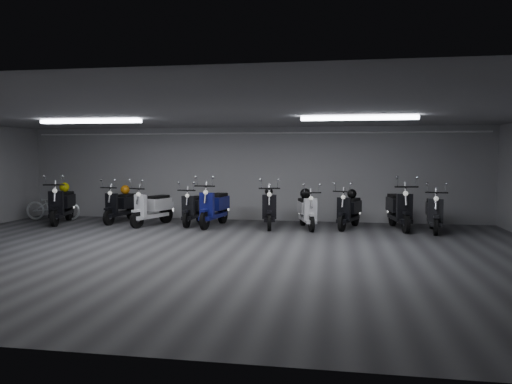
% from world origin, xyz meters
% --- Properties ---
extents(floor, '(14.00, 10.00, 0.01)m').
position_xyz_m(floor, '(0.00, 0.00, -0.01)').
color(floor, '#3B3B3D').
rests_on(floor, ground).
extents(ceiling, '(14.00, 10.00, 0.01)m').
position_xyz_m(ceiling, '(0.00, 0.00, 2.80)').
color(ceiling, gray).
rests_on(ceiling, ground).
extents(back_wall, '(14.00, 0.01, 2.80)m').
position_xyz_m(back_wall, '(0.00, 5.00, 1.40)').
color(back_wall, '#949597').
rests_on(back_wall, ground).
extents(front_wall, '(14.00, 0.01, 2.80)m').
position_xyz_m(front_wall, '(0.00, -5.00, 1.40)').
color(front_wall, '#949597').
rests_on(front_wall, ground).
extents(fluor_strip_left, '(2.40, 0.18, 0.08)m').
position_xyz_m(fluor_strip_left, '(-3.00, 1.00, 2.74)').
color(fluor_strip_left, white).
rests_on(fluor_strip_left, ceiling).
extents(fluor_strip_right, '(2.40, 0.18, 0.08)m').
position_xyz_m(fluor_strip_right, '(3.00, 1.00, 2.74)').
color(fluor_strip_right, white).
rests_on(fluor_strip_right, ceiling).
extents(conduit, '(13.60, 0.05, 0.05)m').
position_xyz_m(conduit, '(0.00, 4.92, 2.62)').
color(conduit, white).
rests_on(conduit, back_wall).
extents(scooter_0, '(1.08, 2.02, 1.43)m').
position_xyz_m(scooter_0, '(-5.22, 3.37, 0.72)').
color(scooter_0, black).
rests_on(scooter_0, floor).
extents(scooter_1, '(0.85, 1.83, 1.31)m').
position_xyz_m(scooter_1, '(-3.63, 3.82, 0.66)').
color(scooter_1, black).
rests_on(scooter_1, floor).
extents(scooter_2, '(1.19, 1.88, 1.33)m').
position_xyz_m(scooter_2, '(-2.51, 3.40, 0.66)').
color(scooter_2, white).
rests_on(scooter_2, floor).
extents(scooter_3, '(0.63, 1.72, 1.27)m').
position_xyz_m(scooter_3, '(-1.41, 3.70, 0.63)').
color(scooter_3, black).
rests_on(scooter_3, floor).
extents(scooter_4, '(0.93, 2.01, 1.44)m').
position_xyz_m(scooter_4, '(-0.76, 3.52, 0.72)').
color(scooter_4, navy).
rests_on(scooter_4, floor).
extents(scooter_5, '(0.89, 1.92, 1.38)m').
position_xyz_m(scooter_5, '(0.76, 3.58, 0.69)').
color(scooter_5, black).
rests_on(scooter_5, floor).
extents(scooter_6, '(0.98, 1.78, 1.26)m').
position_xyz_m(scooter_6, '(1.80, 3.52, 0.63)').
color(scooter_6, silver).
rests_on(scooter_6, floor).
extents(scooter_7, '(1.11, 1.82, 1.28)m').
position_xyz_m(scooter_7, '(2.90, 3.73, 0.64)').
color(scooter_7, black).
rests_on(scooter_7, floor).
extents(scooter_8, '(0.91, 2.03, 1.46)m').
position_xyz_m(scooter_8, '(4.21, 3.79, 0.73)').
color(scooter_8, black).
rests_on(scooter_8, floor).
extents(scooter_9, '(0.78, 1.82, 1.31)m').
position_xyz_m(scooter_9, '(5.04, 3.51, 0.66)').
color(scooter_9, black).
rests_on(scooter_9, floor).
extents(bicycle, '(1.70, 0.76, 1.07)m').
position_xyz_m(bicycle, '(-5.92, 4.04, 0.53)').
color(bicycle, white).
rests_on(bicycle, floor).
extents(helmet_0, '(0.23, 0.23, 0.23)m').
position_xyz_m(helmet_0, '(0.73, 3.83, 0.97)').
color(helmet_0, black).
rests_on(helmet_0, scooter_5).
extents(helmet_1, '(0.27, 0.27, 0.27)m').
position_xyz_m(helmet_1, '(-3.59, 4.06, 0.95)').
color(helmet_1, '#C96D0B').
rests_on(helmet_1, scooter_1).
extents(helmet_2, '(0.29, 0.29, 0.29)m').
position_xyz_m(helmet_2, '(1.74, 3.75, 0.92)').
color(helmet_2, black).
rests_on(helmet_2, scooter_6).
extents(helmet_3, '(0.25, 0.25, 0.25)m').
position_xyz_m(helmet_3, '(2.98, 3.96, 0.92)').
color(helmet_3, black).
rests_on(helmet_3, scooter_7).
extents(helmet_4, '(0.28, 0.28, 0.28)m').
position_xyz_m(helmet_4, '(-5.28, 3.63, 1.03)').
color(helmet_4, '#BBB50B').
rests_on(helmet_4, scooter_0).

